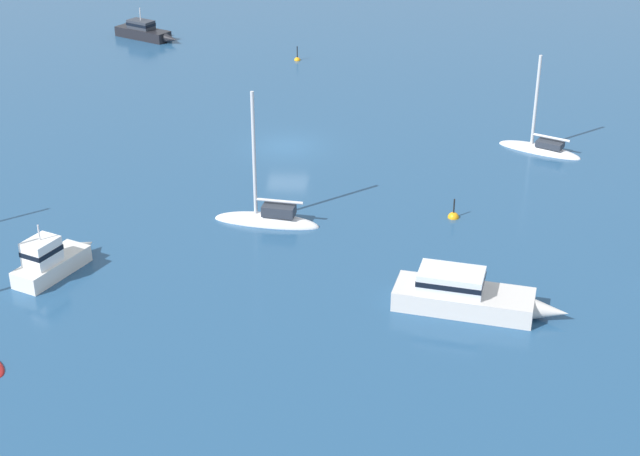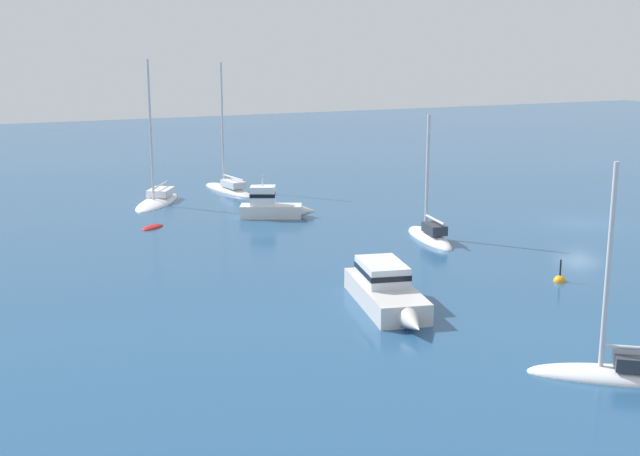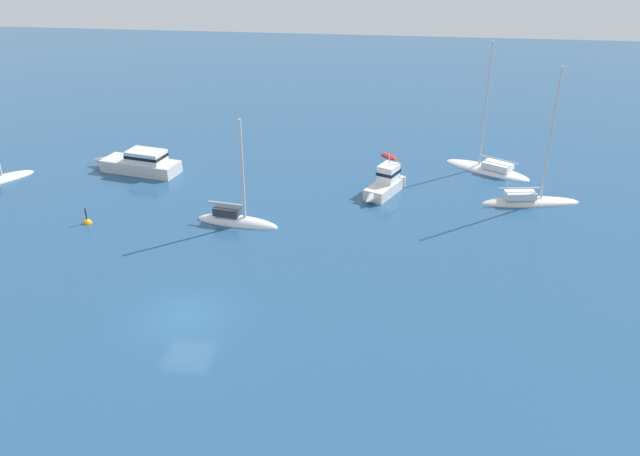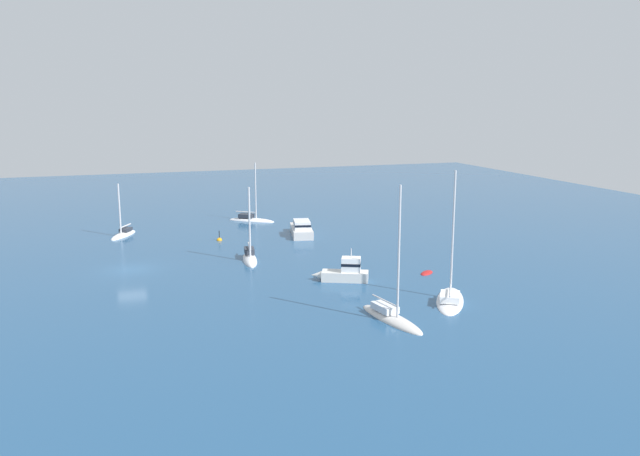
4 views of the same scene
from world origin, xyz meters
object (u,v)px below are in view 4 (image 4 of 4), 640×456
(launch, at_px, (345,272))
(mooring_buoy, at_px, (219,240))
(ketch, at_px, (250,258))
(motor_cruiser, at_px, (301,229))
(rib, at_px, (427,273))
(yacht_1, at_px, (251,220))
(yacht, at_px, (450,299))
(sailboat, at_px, (391,317))
(sloop, at_px, (124,234))

(launch, distance_m, mooring_buoy, 20.58)
(ketch, bearing_deg, motor_cruiser, 148.57)
(rib, distance_m, motor_cruiser, 20.07)
(yacht_1, xyz_separation_m, mooring_buoy, (5.76, 10.10, -0.15))
(yacht, distance_m, ketch, 20.93)
(yacht, relative_size, sailboat, 1.03)
(yacht, relative_size, yacht_1, 1.32)
(sloop, bearing_deg, launch, 63.03)
(sailboat, bearing_deg, rib, 131.30)
(rib, xyz_separation_m, sloop, (24.97, -25.16, 0.16))
(launch, relative_size, sailboat, 0.49)
(rib, xyz_separation_m, mooring_buoy, (15.11, -19.26, 0.02))
(yacht_1, bearing_deg, sloop, -129.25)
(motor_cruiser, height_order, sailboat, sailboat)
(rib, xyz_separation_m, sailboat, (8.11, 10.08, 0.18))
(rib, distance_m, mooring_buoy, 24.48)
(yacht, distance_m, launch, 9.68)
(mooring_buoy, bearing_deg, yacht_1, -119.68)
(yacht, bearing_deg, yacht_1, 42.17)
(yacht_1, bearing_deg, sailboat, -52.53)
(mooring_buoy, bearing_deg, yacht, 115.57)
(ketch, bearing_deg, rib, 63.82)
(yacht_1, height_order, sailboat, sailboat)
(sloop, bearing_deg, mooring_buoy, 87.65)
(yacht, xyz_separation_m, sloop, (22.82, -32.98, -0.02))
(launch, relative_size, yacht_1, 0.63)
(yacht, bearing_deg, rib, 15.86)
(yacht, bearing_deg, motor_cruiser, 38.87)
(sloop, xyz_separation_m, mooring_buoy, (-9.85, 5.89, -0.15))
(rib, bearing_deg, mooring_buoy, -91.79)
(yacht, xyz_separation_m, launch, (5.57, -7.90, 0.57))
(yacht_1, relative_size, mooring_buoy, 5.70)
(yacht, bearing_deg, sloop, 65.88)
(sloop, bearing_deg, rib, 73.31)
(launch, relative_size, sloop, 0.77)
(rib, relative_size, motor_cruiser, 0.25)
(launch, distance_m, yacht_1, 29.35)
(yacht, height_order, rib, yacht)
(sloop, bearing_deg, ketch, 63.98)
(yacht, bearing_deg, launch, 66.42)
(mooring_buoy, bearing_deg, sloop, -30.88)
(ketch, height_order, yacht_1, yacht_1)
(launch, distance_m, sloop, 30.45)
(mooring_buoy, bearing_deg, sailboat, 103.42)
(launch, bearing_deg, motor_cruiser, -71.39)
(rib, xyz_separation_m, motor_cruiser, (5.79, -19.20, 0.72))
(rib, bearing_deg, yacht_1, -112.24)
(rib, height_order, motor_cruiser, motor_cruiser)
(rib, xyz_separation_m, yacht_1, (9.35, -29.37, 0.17))
(ketch, height_order, sloop, ketch)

